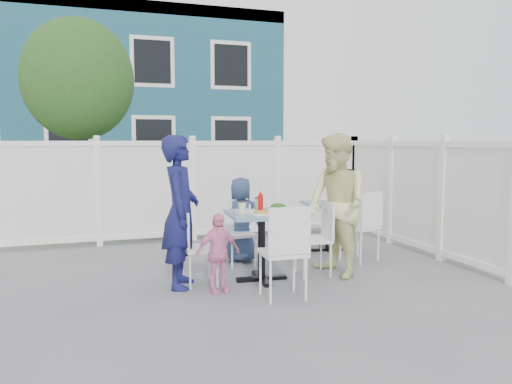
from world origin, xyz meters
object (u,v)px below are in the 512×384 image
object	(u,v)px
woman	(336,205)
spare_table	(328,214)
utility_cabinet	(6,198)
main_table	(262,228)
man	(181,212)
chair_back	(236,227)
boy	(241,220)
chair_left	(193,242)
chair_near	(286,246)
toddler	(218,253)
chair_right	(319,232)

from	to	relation	value
woman	spare_table	bearing A→B (deg)	148.43
utility_cabinet	main_table	world-z (taller)	utility_cabinet
man	chair_back	bearing A→B (deg)	-31.18
boy	chair_left	bearing A→B (deg)	71.81
utility_cabinet	boy	world-z (taller)	utility_cabinet
spare_table	chair_back	xyz separation A→B (m)	(-1.50, -0.36, -0.06)
main_table	chair_near	distance (m)	0.74
chair_back	woman	xyz separation A→B (m)	(0.98, -0.89, 0.36)
toddler	main_table	bearing A→B (deg)	15.55
chair_back	main_table	bearing A→B (deg)	85.93
chair_near	man	size ratio (longest dim) A/B	0.58
spare_table	chair_near	world-z (taller)	chair_near
chair_left	toddler	bearing A→B (deg)	26.34
main_table	spare_table	xyz separation A→B (m)	(1.42, 1.17, -0.07)
chair_right	boy	xyz separation A→B (m)	(-0.71, 0.90, 0.05)
spare_table	chair_right	world-z (taller)	chair_right
man	toddler	bearing A→B (deg)	-117.72
main_table	chair_near	xyz separation A→B (m)	(0.00, -0.74, -0.06)
woman	man	bearing A→B (deg)	-103.31
chair_left	chair_back	size ratio (longest dim) A/B	1.00
man	chair_left	bearing A→B (deg)	-67.63
utility_cabinet	chair_left	bearing A→B (deg)	-65.84
chair_right	boy	size ratio (longest dim) A/B	0.78
main_table	chair_near	bearing A→B (deg)	-89.78
spare_table	man	bearing A→B (deg)	-154.50
utility_cabinet	woman	size ratio (longest dim) A/B	0.73
boy	chair_near	bearing A→B (deg)	113.74
toddler	man	bearing A→B (deg)	125.91
utility_cabinet	main_table	bearing A→B (deg)	-59.03
chair_left	woman	bearing A→B (deg)	81.87
chair_back	boy	size ratio (longest dim) A/B	0.74
chair_back	man	size ratio (longest dim) A/B	0.50
toddler	woman	bearing A→B (deg)	-2.10
spare_table	toddler	distance (m)	2.48
woman	toddler	size ratio (longest dim) A/B	2.00
chair_right	spare_table	bearing A→B (deg)	-24.47
spare_table	boy	bearing A→B (deg)	-170.49
chair_left	toddler	xyz separation A→B (m)	(0.19, -0.34, -0.06)
boy	utility_cabinet	bearing A→B (deg)	-19.73
chair_right	chair_near	size ratio (longest dim) A/B	0.92
chair_near	man	world-z (taller)	man
utility_cabinet	main_table	size ratio (longest dim) A/B	1.55
chair_back	boy	world-z (taller)	boy
woman	utility_cabinet	bearing A→B (deg)	-144.53
utility_cabinet	woman	distance (m)	5.95
chair_back	man	distance (m)	1.19
utility_cabinet	woman	xyz separation A→B (m)	(4.17, -4.24, 0.23)
utility_cabinet	main_table	xyz separation A→B (m)	(3.26, -4.16, -0.00)
toddler	boy	bearing A→B (deg)	53.68
boy	toddler	distance (m)	1.36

